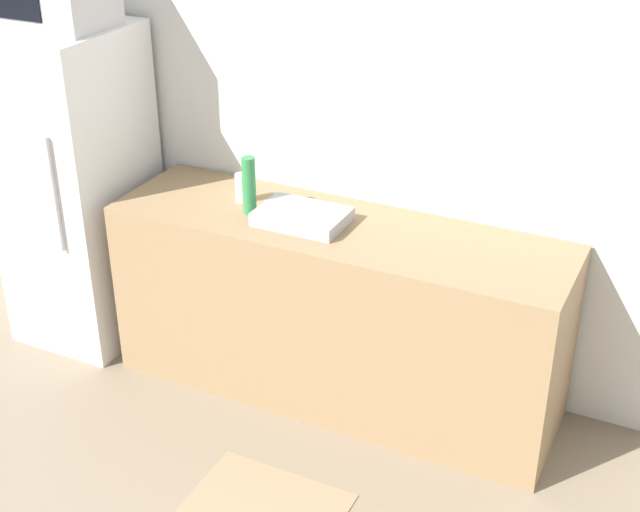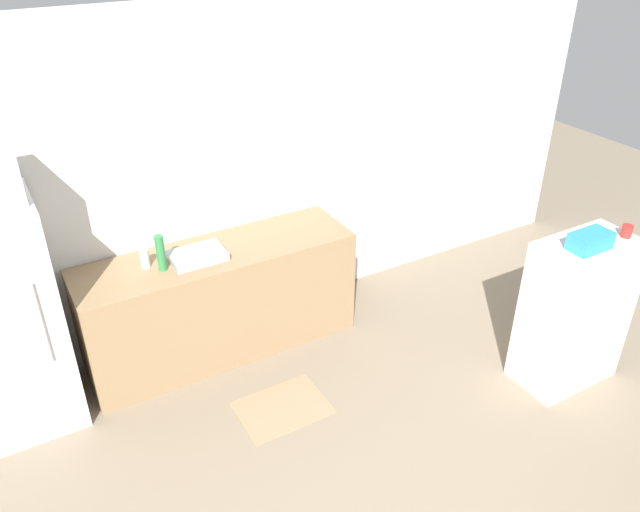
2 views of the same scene
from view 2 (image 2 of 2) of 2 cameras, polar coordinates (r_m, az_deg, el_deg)
The scene contains 10 objects.
wall_back at distance 4.76m, azimuth -13.22°, elevation 6.08°, with size 8.00×0.06×2.60m, color silver.
refrigerator at distance 4.50m, azimuth -26.42°, elevation -5.20°, with size 0.60×0.67×1.62m.
counter at distance 4.92m, azimuth -9.09°, elevation -4.07°, with size 2.10×0.60×0.88m, color #937551.
sink_basin at distance 4.60m, azimuth -11.16°, elevation 0.03°, with size 0.39×0.27×0.06m, color #9EA3A8.
bottle_tall at distance 4.48m, azimuth -14.36°, elevation 0.28°, with size 0.06×0.06×0.27m, color #2D7F42.
bottle_short at distance 4.57m, azimuth -15.71°, elevation -0.23°, with size 0.06×0.06×0.14m, color silver.
shelf_cabinet at distance 4.87m, azimuth 22.23°, elevation -4.79°, with size 0.72×0.44×1.14m, color white.
basket at distance 4.48m, azimuth 23.48°, elevation 1.27°, with size 0.29×0.16×0.12m, color #2D8EC6.
jar at distance 4.76m, azimuth 26.25°, elevation 2.06°, with size 0.07×0.07×0.09m, color red.
kitchen_rug at distance 4.59m, azimuth -3.46°, elevation -13.68°, with size 0.63×0.47×0.01m, color #937A5B.
Camera 2 is at (-1.17, -0.99, 3.20)m, focal length 35.00 mm.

